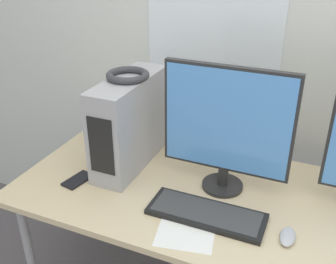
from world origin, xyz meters
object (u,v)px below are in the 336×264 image
pc_tower (130,122)px  mouse (288,237)px  monitor_main (227,126)px  headphones (128,75)px  cell_phone (78,180)px  keyboard (206,214)px

pc_tower → mouse: size_ratio=4.58×
monitor_main → mouse: bearing=-35.9°
headphones → mouse: 0.91m
cell_phone → headphones: bearing=70.0°
monitor_main → headphones: bearing=176.0°
cell_phone → keyboard: bearing=10.3°
keyboard → cell_phone: size_ratio=3.06×
mouse → cell_phone: mouse is taller
keyboard → mouse: mouse is taller
monitor_main → mouse: monitor_main is taller
pc_tower → keyboard: 0.56m
pc_tower → headphones: (0.00, 0.00, 0.23)m
monitor_main → cell_phone: bearing=-160.9°
monitor_main → cell_phone: (-0.60, -0.21, -0.29)m
pc_tower → cell_phone: size_ratio=3.35×
pc_tower → monitor_main: monitor_main is taller
pc_tower → cell_phone: (-0.14, -0.24, -0.21)m
monitor_main → cell_phone: monitor_main is taller
monitor_main → keyboard: monitor_main is taller
mouse → cell_phone: bearing=179.1°
pc_tower → mouse: 0.83m
cell_phone → monitor_main: bearing=30.0°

